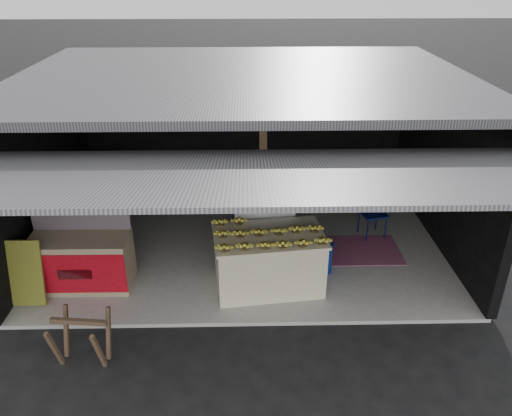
{
  "coord_description": "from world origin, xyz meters",
  "views": [
    {
      "loc": [
        0.03,
        -5.55,
        4.66
      ],
      "look_at": [
        0.18,
        1.54,
        1.1
      ],
      "focal_mm": 35.0,
      "sensor_mm": 36.0,
      "label": 1
    }
  ],
  "objects_px": {
    "banana_table": "(269,260)",
    "white_crate": "(263,225)",
    "plastic_chair": "(372,207)",
    "sawhorse": "(81,336)",
    "neighbor_stall": "(81,259)",
    "water_barrel": "(322,258)"
  },
  "relations": [
    {
      "from": "banana_table",
      "to": "white_crate",
      "type": "xyz_separation_m",
      "value": [
        -0.06,
        0.97,
        0.09
      ]
    },
    {
      "from": "banana_table",
      "to": "plastic_chair",
      "type": "distance_m",
      "value": 2.54
    },
    {
      "from": "sawhorse",
      "to": "neighbor_stall",
      "type": "bearing_deg",
      "value": 111.5
    },
    {
      "from": "sawhorse",
      "to": "plastic_chair",
      "type": "relative_size",
      "value": 0.77
    },
    {
      "from": "white_crate",
      "to": "neighbor_stall",
      "type": "bearing_deg",
      "value": -167.87
    },
    {
      "from": "water_barrel",
      "to": "plastic_chair",
      "type": "relative_size",
      "value": 0.54
    },
    {
      "from": "plastic_chair",
      "to": "neighbor_stall",
      "type": "bearing_deg",
      "value": -175.31
    },
    {
      "from": "water_barrel",
      "to": "plastic_chair",
      "type": "bearing_deg",
      "value": 49.33
    },
    {
      "from": "white_crate",
      "to": "sawhorse",
      "type": "bearing_deg",
      "value": -138.34
    },
    {
      "from": "sawhorse",
      "to": "plastic_chair",
      "type": "height_order",
      "value": "plastic_chair"
    },
    {
      "from": "neighbor_stall",
      "to": "plastic_chair",
      "type": "relative_size",
      "value": 1.67
    },
    {
      "from": "sawhorse",
      "to": "water_barrel",
      "type": "distance_m",
      "value": 3.83
    },
    {
      "from": "white_crate",
      "to": "banana_table",
      "type": "bearing_deg",
      "value": -91.79
    },
    {
      "from": "white_crate",
      "to": "water_barrel",
      "type": "height_order",
      "value": "white_crate"
    },
    {
      "from": "white_crate",
      "to": "sawhorse",
      "type": "distance_m",
      "value": 3.46
    },
    {
      "from": "banana_table",
      "to": "sawhorse",
      "type": "relative_size",
      "value": 2.47
    },
    {
      "from": "white_crate",
      "to": "water_barrel",
      "type": "bearing_deg",
      "value": -36.76
    },
    {
      "from": "banana_table",
      "to": "neighbor_stall",
      "type": "bearing_deg",
      "value": 171.25
    },
    {
      "from": "banana_table",
      "to": "sawhorse",
      "type": "xyz_separation_m",
      "value": [
        -2.42,
        -1.55,
        -0.09
      ]
    },
    {
      "from": "neighbor_stall",
      "to": "water_barrel",
      "type": "relative_size",
      "value": 3.13
    },
    {
      "from": "neighbor_stall",
      "to": "sawhorse",
      "type": "bearing_deg",
      "value": -74.24
    },
    {
      "from": "banana_table",
      "to": "sawhorse",
      "type": "height_order",
      "value": "banana_table"
    }
  ]
}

